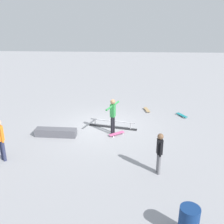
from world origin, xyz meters
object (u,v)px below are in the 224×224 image
at_px(grind_rail, 113,124).
at_px(skater_main, 113,114).
at_px(bystander_black_shirt, 159,151).
at_px(loose_skateboard_natural, 147,110).
at_px(skate_ledge, 56,132).
at_px(skateboard_main, 117,134).
at_px(trash_bin, 189,222).
at_px(loose_skateboard_teal, 182,115).
at_px(bystander_orange_shirt, 1,138).

distance_m(grind_rail, skater_main, 1.11).
bearing_deg(bystander_black_shirt, loose_skateboard_natural, -7.55).
bearing_deg(skate_ledge, skater_main, -170.88).
xyz_separation_m(skateboard_main, trash_bin, (-2.01, 5.83, 0.36)).
distance_m(loose_skateboard_teal, trash_bin, 8.59).
height_order(grind_rail, skateboard_main, grind_rail).
bearing_deg(bystander_black_shirt, bystander_orange_shirt, 77.52).
height_order(bystander_black_shirt, trash_bin, bystander_black_shirt).
xyz_separation_m(loose_skateboard_natural, trash_bin, (-0.38, 9.24, 0.36)).
xyz_separation_m(skate_ledge, bystander_orange_shirt, (1.44, 2.23, 0.76)).
height_order(skateboard_main, bystander_orange_shirt, bystander_orange_shirt).
xyz_separation_m(grind_rail, bystander_black_shirt, (-1.83, 3.93, 0.70)).
relative_size(grind_rail, trash_bin, 2.83).
xyz_separation_m(grind_rail, skateboard_main, (-0.24, 0.88, -0.08)).
bearing_deg(loose_skateboard_natural, skater_main, 139.70).
xyz_separation_m(bystander_black_shirt, loose_skateboard_teal, (-1.93, -5.66, -0.79)).
height_order(grind_rail, skate_ledge, grind_rail).
height_order(grind_rail, loose_skateboard_teal, grind_rail).
bearing_deg(grind_rail, skate_ledge, 36.76).
xyz_separation_m(grind_rail, loose_skateboard_teal, (-3.75, -1.74, -0.08)).
distance_m(skateboard_main, bystander_black_shirt, 3.52).
bearing_deg(grind_rail, loose_skateboard_natural, -114.00).
relative_size(skater_main, trash_bin, 1.96).
distance_m(skater_main, trash_bin, 6.39).
xyz_separation_m(skate_ledge, trash_bin, (-4.81, 5.56, 0.25)).
xyz_separation_m(skater_main, trash_bin, (-2.20, 5.98, -0.55)).
xyz_separation_m(bystander_black_shirt, trash_bin, (-0.42, 2.78, -0.43)).
bearing_deg(bystander_black_shirt, grind_rail, 17.83).
bearing_deg(trash_bin, skater_main, -69.78).
bearing_deg(grind_rail, skateboard_main, 117.95).
relative_size(skateboard_main, trash_bin, 0.87).
bearing_deg(bystander_orange_shirt, loose_skateboard_natural, 84.26).
bearing_deg(bystander_black_shirt, trash_bin, -178.50).
height_order(loose_skateboard_teal, loose_skateboard_natural, same).
distance_m(skater_main, loose_skateboard_natural, 3.85).
distance_m(bystander_black_shirt, loose_skateboard_natural, 6.51).
xyz_separation_m(grind_rail, bystander_orange_shirt, (4.00, 3.38, 0.78)).
height_order(bystander_black_shirt, loose_skateboard_natural, bystander_black_shirt).
xyz_separation_m(skate_ledge, skater_main, (-2.61, -0.42, 0.81)).
relative_size(skater_main, skateboard_main, 2.25).
bearing_deg(grind_rail, bystander_orange_shirt, 52.69).
bearing_deg(skater_main, trash_bin, 41.69).
height_order(skate_ledge, loose_skateboard_teal, skate_ledge).
relative_size(grind_rail, loose_skateboard_teal, 3.06).
distance_m(skateboard_main, bystander_orange_shirt, 5.00).
bearing_deg(trash_bin, skateboard_main, -71.00).
xyz_separation_m(skater_main, loose_skateboard_natural, (-1.83, -3.27, -0.91)).
relative_size(grind_rail, loose_skateboard_natural, 2.98).
relative_size(loose_skateboard_teal, loose_skateboard_natural, 0.97).
relative_size(grind_rail, bystander_black_shirt, 1.61).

